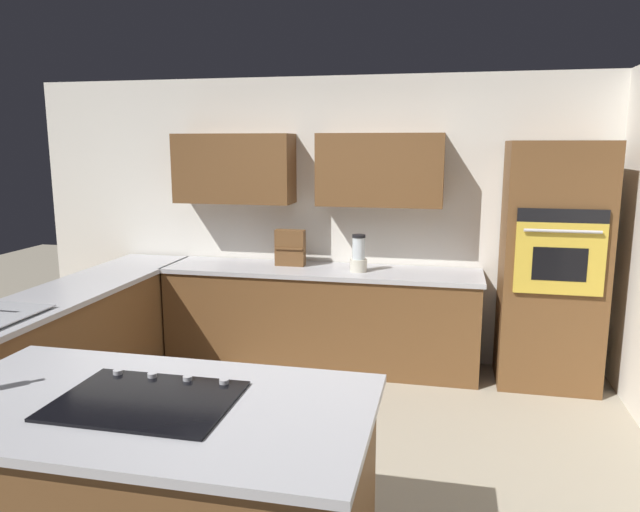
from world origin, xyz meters
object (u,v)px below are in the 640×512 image
(cooktop, at_px, (146,400))
(wall_oven, at_px, (552,266))
(blender, at_px, (359,256))
(spice_rack, at_px, (290,248))

(cooktop, bearing_deg, wall_oven, -126.06)
(blender, xyz_separation_m, spice_rack, (0.65, -0.12, 0.03))
(spice_rack, bearing_deg, blender, 169.33)
(wall_oven, bearing_deg, blender, 1.37)
(cooktop, bearing_deg, blender, -99.90)
(wall_oven, relative_size, blender, 6.20)
(wall_oven, bearing_deg, cooktop, 53.94)
(wall_oven, distance_m, cooktop, 3.56)
(blender, bearing_deg, spice_rack, -10.67)
(wall_oven, distance_m, spice_rack, 2.25)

